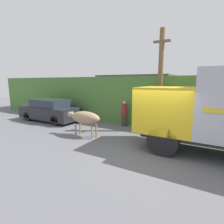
{
  "coord_description": "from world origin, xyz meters",
  "views": [
    {
      "loc": [
        1.81,
        -6.69,
        2.82
      ],
      "look_at": [
        -2.32,
        0.44,
        1.36
      ],
      "focal_mm": 28.0,
      "sensor_mm": 36.0,
      "label": 1
    }
  ],
  "objects_px": {
    "parked_suv": "(50,110)",
    "utility_pole": "(160,80)",
    "brown_cow": "(85,118)",
    "pedestrian_on_hill": "(124,112)"
  },
  "relations": [
    {
      "from": "brown_cow",
      "to": "utility_pole",
      "type": "height_order",
      "value": "utility_pole"
    },
    {
      "from": "brown_cow",
      "to": "utility_pole",
      "type": "bearing_deg",
      "value": 39.27
    },
    {
      "from": "parked_suv",
      "to": "pedestrian_on_hill",
      "type": "height_order",
      "value": "pedestrian_on_hill"
    },
    {
      "from": "parked_suv",
      "to": "utility_pole",
      "type": "relative_size",
      "value": 0.82
    },
    {
      "from": "brown_cow",
      "to": "utility_pole",
      "type": "xyz_separation_m",
      "value": [
        3.0,
        2.87,
        1.91
      ]
    },
    {
      "from": "brown_cow",
      "to": "parked_suv",
      "type": "relative_size",
      "value": 0.46
    },
    {
      "from": "parked_suv",
      "to": "utility_pole",
      "type": "distance_m",
      "value": 7.86
    },
    {
      "from": "parked_suv",
      "to": "pedestrian_on_hill",
      "type": "xyz_separation_m",
      "value": [
        5.29,
        1.3,
        0.13
      ]
    },
    {
      "from": "parked_suv",
      "to": "brown_cow",
      "type": "bearing_deg",
      "value": -19.42
    },
    {
      "from": "parked_suv",
      "to": "utility_pole",
      "type": "xyz_separation_m",
      "value": [
        7.46,
        1.3,
        2.11
      ]
    }
  ]
}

